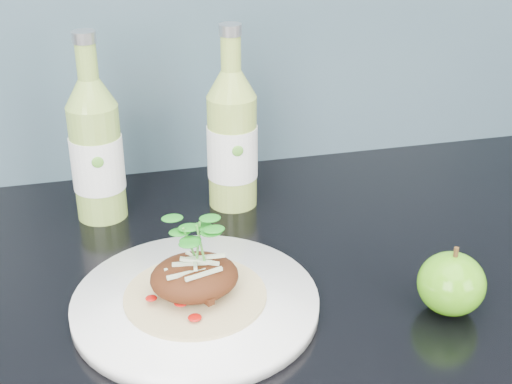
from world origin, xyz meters
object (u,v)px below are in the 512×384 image
cider_bottle_right (232,140)px  green_apple (451,284)px  dinner_plate (196,303)px  cider_bottle_left (96,150)px

cider_bottle_right → green_apple: bearing=-57.4°
green_apple → cider_bottle_right: bearing=119.7°
dinner_plate → green_apple: size_ratio=3.19×
cider_bottle_left → cider_bottle_right: same height
green_apple → cider_bottle_right: (-0.17, 0.29, 0.06)m
green_apple → cider_bottle_right: size_ratio=0.34×
cider_bottle_left → cider_bottle_right: bearing=-23.4°
dinner_plate → cider_bottle_left: size_ratio=1.09×
green_apple → cider_bottle_left: 0.46m
cider_bottle_right → cider_bottle_left: bearing=-179.3°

